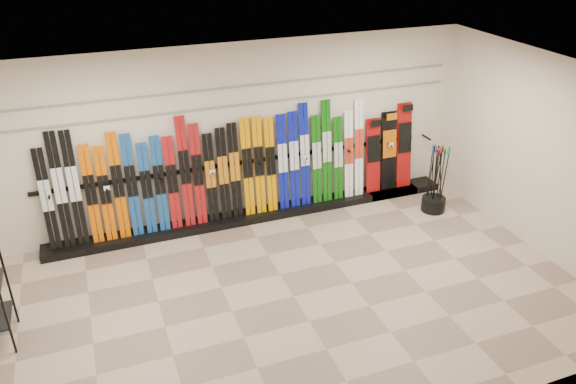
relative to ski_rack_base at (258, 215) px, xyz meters
name	(u,v)px	position (x,y,z in m)	size (l,w,h in m)	color
floor	(294,296)	(-0.22, -2.28, -0.06)	(8.00, 8.00, 0.00)	#866F5C
back_wall	(239,134)	(-0.22, 0.22, 1.44)	(8.00, 8.00, 0.00)	beige
right_wall	(544,157)	(3.78, -2.28, 1.44)	(5.00, 5.00, 0.00)	beige
ceiling	(295,86)	(-0.22, -2.28, 2.94)	(8.00, 8.00, 0.00)	silver
ski_rack_base	(258,215)	(0.00, 0.00, 0.00)	(8.00, 0.40, 0.12)	black
skis	(217,173)	(-0.67, 0.05, 0.89)	(5.36, 0.24, 1.84)	black
snowboards	(390,150)	(2.57, 0.07, 0.79)	(0.92, 0.24, 1.57)	#990C0C
pole_bin	(433,204)	(2.99, -0.84, 0.07)	(0.41, 0.41, 0.25)	black
ski_poles	(436,178)	(3.01, -0.80, 0.55)	(0.30, 0.32, 1.18)	black
slatwall_rail_0	(238,105)	(-0.22, 0.20, 1.94)	(7.60, 0.02, 0.03)	gray
slatwall_rail_1	(237,87)	(-0.22, 0.20, 2.24)	(7.60, 0.02, 0.03)	gray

